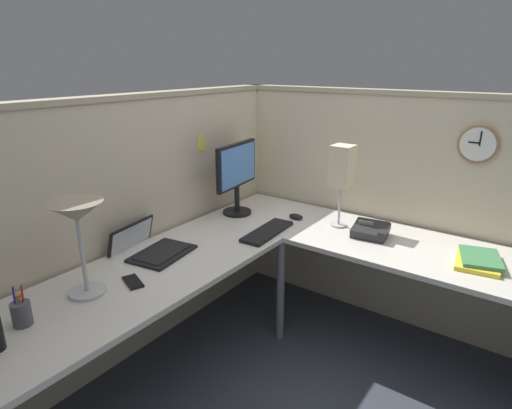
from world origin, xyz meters
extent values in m
plane|color=#383D47|center=(0.00, 0.00, 0.00)|extent=(6.80, 6.80, 0.00)
cube|color=beige|center=(-0.36, 0.87, 0.78)|extent=(2.57, 0.10, 1.55)
cube|color=tan|center=(-0.36, 0.87, 1.56)|extent=(2.57, 0.12, 0.03)
cube|color=beige|center=(0.87, -0.27, 0.78)|extent=(0.10, 2.37, 1.55)
cube|color=tan|center=(0.87, -0.27, 1.56)|extent=(0.12, 2.37, 0.03)
cube|color=beige|center=(-0.38, 0.47, 0.71)|extent=(2.35, 0.66, 0.03)
cube|color=beige|center=(0.47, -0.60, 0.71)|extent=(0.66, 1.49, 0.03)
cylinder|color=slate|center=(0.16, 0.16, 0.35)|extent=(0.05, 0.05, 0.70)
cylinder|color=black|center=(0.33, 0.64, 0.74)|extent=(0.20, 0.20, 0.02)
cylinder|color=black|center=(0.33, 0.64, 0.84)|extent=(0.04, 0.04, 0.20)
cube|color=black|center=(0.33, 0.64, 1.08)|extent=(0.46, 0.08, 0.30)
cube|color=#4C84D8|center=(0.33, 0.62, 1.08)|extent=(0.42, 0.06, 0.26)
cube|color=black|center=(-0.45, 0.56, 0.74)|extent=(0.37, 0.29, 0.02)
cube|color=black|center=(-0.45, 0.56, 0.75)|extent=(0.31, 0.22, 0.00)
cube|color=black|center=(-0.48, 0.78, 0.77)|extent=(0.35, 0.12, 0.22)
cube|color=silver|center=(-0.48, 0.77, 0.77)|extent=(0.31, 0.10, 0.18)
cube|color=black|center=(0.15, 0.26, 0.74)|extent=(0.44, 0.17, 0.02)
ellipsoid|color=black|center=(0.48, 0.25, 0.75)|extent=(0.06, 0.10, 0.03)
cylinder|color=#B7BABF|center=(-0.93, 0.53, 0.74)|extent=(0.17, 0.17, 0.02)
cylinder|color=#B7BABF|center=(-0.93, 0.53, 0.93)|extent=(0.02, 0.02, 0.38)
cone|color=gray|center=(-0.93, 0.53, 1.13)|extent=(0.24, 0.24, 0.09)
cylinder|color=#4C4C51|center=(-1.23, 0.52, 0.78)|extent=(0.08, 0.08, 0.10)
cylinder|color=#1E1EB2|center=(-1.24, 0.53, 0.84)|extent=(0.01, 0.02, 0.13)
cylinder|color=#B21E1E|center=(-1.22, 0.52, 0.84)|extent=(0.01, 0.02, 0.13)
cylinder|color=#D8591E|center=(-1.23, 0.54, 0.85)|extent=(0.03, 0.03, 0.01)
cube|color=black|center=(-0.75, 0.44, 0.73)|extent=(0.12, 0.16, 0.01)
cube|color=#232326|center=(0.47, -0.28, 0.77)|extent=(0.21, 0.22, 0.10)
cube|color=#8CA58C|center=(0.47, -0.25, 0.80)|extent=(0.02, 0.09, 0.04)
cube|color=#232326|center=(0.48, -0.36, 0.79)|extent=(0.19, 0.06, 0.04)
cube|color=yellow|center=(0.45, -0.88, 0.74)|extent=(0.31, 0.25, 0.02)
cube|color=#3F7F4C|center=(0.46, -0.89, 0.76)|extent=(0.30, 0.25, 0.02)
cylinder|color=#B7BABF|center=(0.53, -0.04, 0.74)|extent=(0.11, 0.11, 0.01)
cylinder|color=#B7BABF|center=(0.53, -0.04, 0.87)|extent=(0.02, 0.02, 0.27)
cube|color=beige|center=(0.53, -0.04, 1.13)|extent=(0.13, 0.13, 0.26)
cylinder|color=olive|center=(0.82, -0.74, 1.30)|extent=(0.03, 0.22, 0.22)
cylinder|color=white|center=(0.80, -0.74, 1.30)|extent=(0.00, 0.19, 0.19)
cube|color=black|center=(0.80, -0.72, 1.31)|extent=(0.00, 0.06, 0.01)
cube|color=black|center=(0.80, -0.75, 1.33)|extent=(0.00, 0.01, 0.08)
cube|color=#EAD84C|center=(0.18, 0.82, 1.23)|extent=(0.07, 0.00, 0.10)
camera|label=1|loc=(-1.88, -1.11, 1.74)|focal=29.69mm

